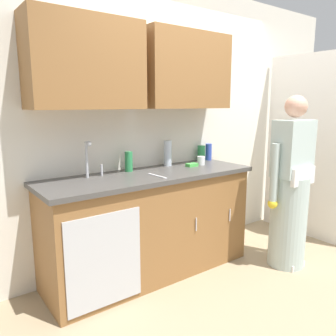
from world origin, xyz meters
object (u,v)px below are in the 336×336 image
(bottle_soap, at_px, (129,162))
(bottle_water_short, at_px, (168,153))
(person_at_sink, at_px, (290,196))
(knife_on_counter, at_px, (157,176))
(sink, at_px, (99,182))
(bottle_cleaner_spray, at_px, (201,153))
(sponge, at_px, (192,165))
(bottle_water_tall, at_px, (209,152))
(cup_by_sink, at_px, (201,161))

(bottle_soap, xyz_separation_m, bottle_water_short, (0.45, 0.01, 0.04))
(person_at_sink, bearing_deg, knife_on_counter, 155.92)
(sink, distance_m, bottle_cleaner_spray, 1.31)
(sink, height_order, sponge, sink)
(person_at_sink, height_order, bottle_water_short, person_at_sink)
(bottle_cleaner_spray, relative_size, knife_on_counter, 0.69)
(sink, distance_m, bottle_water_short, 0.86)
(bottle_soap, height_order, knife_on_counter, bottle_soap)
(person_at_sink, bearing_deg, bottle_water_tall, 105.30)
(sink, distance_m, bottle_soap, 0.43)
(bottle_cleaner_spray, xyz_separation_m, cup_by_sink, (-0.16, -0.18, -0.04))
(bottle_soap, bearing_deg, bottle_water_short, 1.78)
(bottle_water_short, bearing_deg, sponge, -44.07)
(bottle_water_tall, xyz_separation_m, knife_on_counter, (-0.92, -0.35, -0.09))
(bottle_water_tall, height_order, sponge, bottle_water_tall)
(bottle_water_tall, relative_size, sponge, 1.62)
(bottle_cleaner_spray, relative_size, cup_by_sink, 1.94)
(knife_on_counter, distance_m, sponge, 0.56)
(cup_by_sink, relative_size, knife_on_counter, 0.35)
(bottle_water_short, relative_size, sponge, 2.28)
(bottle_soap, bearing_deg, sponge, -13.79)
(bottle_water_short, distance_m, sponge, 0.26)
(bottle_water_short, bearing_deg, bottle_cleaner_spray, 3.20)
(sink, height_order, bottle_water_short, sink)
(bottle_soap, bearing_deg, bottle_cleaner_spray, 2.50)
(bottle_cleaner_spray, bearing_deg, sponge, -147.00)
(bottle_cleaner_spray, height_order, cup_by_sink, bottle_cleaner_spray)
(person_at_sink, distance_m, bottle_water_tall, 0.96)
(bottle_soap, bearing_deg, person_at_sink, -33.93)
(knife_on_counter, bearing_deg, person_at_sink, 62.82)
(sink, bearing_deg, sponge, 1.51)
(bottle_water_short, xyz_separation_m, cup_by_sink, (0.30, -0.15, -0.08))
(sponge, bearing_deg, bottle_water_short, 135.93)
(bottle_cleaner_spray, height_order, sponge, bottle_cleaner_spray)
(person_at_sink, distance_m, bottle_cleaner_spray, 1.00)
(bottle_water_short, xyz_separation_m, knife_on_counter, (-0.36, -0.34, -0.12))
(sink, relative_size, bottle_water_tall, 2.80)
(sink, distance_m, sponge, 1.00)
(bottle_water_tall, bearing_deg, bottle_water_short, -178.42)
(knife_on_counter, relative_size, sponge, 2.18)
(person_at_sink, distance_m, bottle_soap, 1.54)
(bottle_cleaner_spray, xyz_separation_m, bottle_water_short, (-0.47, -0.03, 0.04))
(bottle_water_short, height_order, cup_by_sink, bottle_water_short)
(bottle_cleaner_spray, distance_m, cup_by_sink, 0.24)
(person_at_sink, relative_size, bottle_soap, 9.02)
(cup_by_sink, bearing_deg, sink, -177.92)
(cup_by_sink, bearing_deg, bottle_cleaner_spray, 47.46)
(bottle_water_tall, distance_m, knife_on_counter, 0.99)
(bottle_water_short, relative_size, cup_by_sink, 2.95)
(bottle_soap, height_order, cup_by_sink, bottle_soap)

